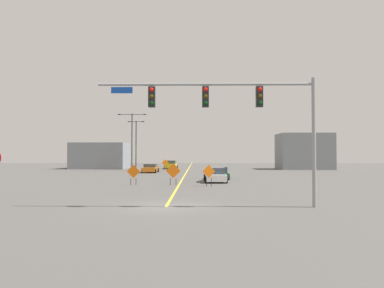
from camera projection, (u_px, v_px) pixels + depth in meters
ground at (166, 207)px, 18.87m from camera, size 180.47×180.47×0.00m
road_centre_stripe at (189, 168)px, 68.98m from camera, size 0.16×100.26×0.01m
traffic_signal_assembly at (235, 107)px, 18.94m from camera, size 11.10×0.44×6.57m
street_lamp_mid_right at (136, 141)px, 64.05m from camera, size 2.86×0.24×8.39m
street_lamp_near_left at (132, 137)px, 59.99m from camera, size 4.61×0.24×9.21m
construction_sign_right_shoulder at (209, 173)px, 30.76m from camera, size 1.06×0.28×1.78m
construction_sign_left_lane at (165, 163)px, 58.60m from camera, size 1.10×0.26×1.85m
construction_sign_right_lane at (133, 172)px, 32.16m from camera, size 1.16×0.06×1.75m
construction_sign_median_near at (173, 172)px, 32.00m from camera, size 1.27×0.09×1.86m
car_orange_far at (150, 168)px, 53.52m from camera, size 2.16×4.34×1.25m
car_yellow_near at (171, 165)px, 67.32m from camera, size 2.20×4.62×1.49m
car_green_distant at (219, 173)px, 39.80m from camera, size 2.09×4.23×1.32m
car_white_approaching at (215, 175)px, 35.57m from camera, size 2.15×4.49×1.38m
roadside_building_west at (100, 156)px, 67.90m from camera, size 9.66×7.19×4.67m
roadside_building_east at (304, 151)px, 65.40m from camera, size 8.89×6.78×6.24m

